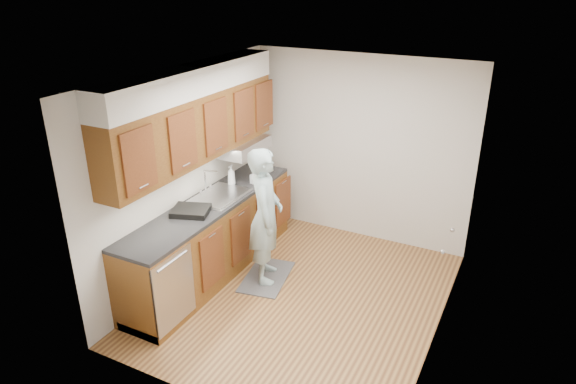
% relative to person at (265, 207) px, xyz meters
% --- Properties ---
extents(floor, '(3.50, 3.50, 0.00)m').
position_rel_person_xyz_m(floor, '(0.56, -0.17, -0.94)').
color(floor, olive).
rests_on(floor, ground).
extents(ceiling, '(3.50, 3.50, 0.00)m').
position_rel_person_xyz_m(ceiling, '(0.56, -0.17, 1.56)').
color(ceiling, white).
rests_on(ceiling, wall_left).
extents(wall_left, '(0.02, 3.50, 2.50)m').
position_rel_person_xyz_m(wall_left, '(-0.94, -0.17, 0.31)').
color(wall_left, beige).
rests_on(wall_left, floor).
extents(wall_right, '(0.02, 3.50, 2.50)m').
position_rel_person_xyz_m(wall_right, '(2.06, -0.17, 0.31)').
color(wall_right, beige).
rests_on(wall_right, floor).
extents(wall_back, '(3.00, 0.02, 2.50)m').
position_rel_person_xyz_m(wall_back, '(0.56, 1.58, 0.31)').
color(wall_back, beige).
rests_on(wall_back, floor).
extents(counter, '(0.64, 2.80, 1.30)m').
position_rel_person_xyz_m(counter, '(-0.64, -0.17, -0.45)').
color(counter, brown).
rests_on(counter, floor).
extents(upper_cabinets, '(0.47, 2.80, 1.21)m').
position_rel_person_xyz_m(upper_cabinets, '(-0.78, -0.13, 1.01)').
color(upper_cabinets, brown).
rests_on(upper_cabinets, wall_left).
extents(closet_door, '(0.02, 1.22, 2.05)m').
position_rel_person_xyz_m(closet_door, '(2.04, 0.13, 0.08)').
color(closet_door, silver).
rests_on(closet_door, wall_right).
extents(floor_mat, '(0.62, 0.90, 0.02)m').
position_rel_person_xyz_m(floor_mat, '(0.00, 0.00, -0.94)').
color(floor_mat, '#58585A').
rests_on(floor_mat, floor).
extents(person, '(0.68, 0.78, 1.86)m').
position_rel_person_xyz_m(person, '(0.00, 0.00, 0.00)').
color(person, '#94B0B4').
rests_on(person, floor_mat).
extents(soap_bottle_a, '(0.11, 0.11, 0.26)m').
position_rel_person_xyz_m(soap_bottle_a, '(-0.71, 0.40, 0.12)').
color(soap_bottle_a, silver).
rests_on(soap_bottle_a, counter).
extents(soap_bottle_b, '(0.09, 0.09, 0.18)m').
position_rel_person_xyz_m(soap_bottle_b, '(-0.48, 0.57, 0.08)').
color(soap_bottle_b, silver).
rests_on(soap_bottle_b, counter).
extents(soap_bottle_c, '(0.15, 0.15, 0.15)m').
position_rel_person_xyz_m(soap_bottle_c, '(-0.53, 0.82, 0.07)').
color(soap_bottle_c, silver).
rests_on(soap_bottle_c, counter).
extents(soda_can, '(0.09, 0.09, 0.12)m').
position_rel_person_xyz_m(soda_can, '(-0.44, 0.56, 0.06)').
color(soda_can, red).
rests_on(soda_can, counter).
extents(steel_can, '(0.08, 0.08, 0.11)m').
position_rel_person_xyz_m(steel_can, '(-0.42, 0.66, 0.05)').
color(steel_can, '#A5A5AA').
rests_on(steel_can, counter).
extents(dish_rack, '(0.49, 0.45, 0.06)m').
position_rel_person_xyz_m(dish_rack, '(-0.66, -0.51, 0.03)').
color(dish_rack, black).
rests_on(dish_rack, counter).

